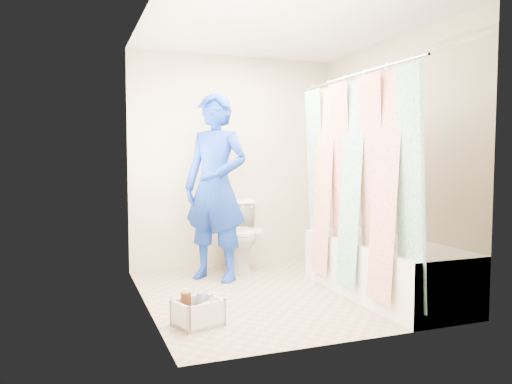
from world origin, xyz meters
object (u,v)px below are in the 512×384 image
object	(u,v)px
bathtub	(383,267)
plumber	(216,187)
toilet	(239,235)
cleaning_caddy	(199,313)

from	to	relation	value
bathtub	plumber	distance (m)	1.81
bathtub	toilet	size ratio (longest dim) A/B	2.30
bathtub	cleaning_caddy	distance (m)	1.77
toilet	plumber	bearing A→B (deg)	-121.72
bathtub	plumber	xyz separation A→B (m)	(-1.25, 1.12, 0.68)
plumber	cleaning_caddy	size ratio (longest dim) A/B	4.79
bathtub	toilet	world-z (taller)	toilet
bathtub	cleaning_caddy	bearing A→B (deg)	-173.63
cleaning_caddy	bathtub	bearing A→B (deg)	-13.10
toilet	plumber	xyz separation A→B (m)	(-0.38, -0.39, 0.57)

